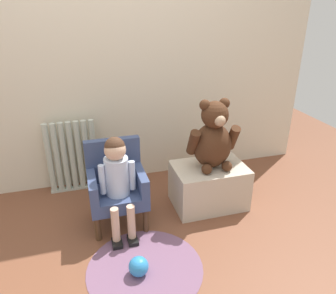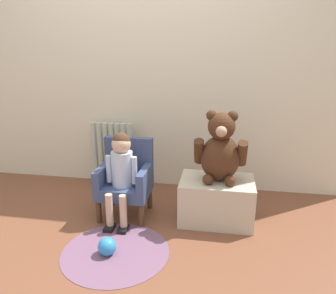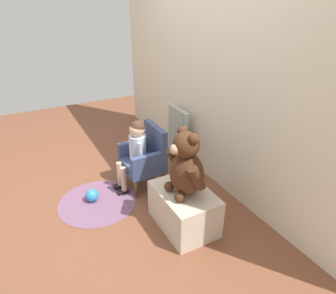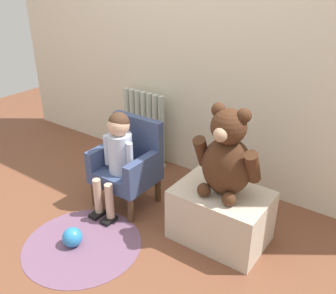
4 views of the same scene
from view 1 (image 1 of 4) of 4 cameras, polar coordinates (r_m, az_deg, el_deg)
The scene contains 9 objects.
ground_plane at distance 2.26m, azimuth -5.21°, elevation -19.73°, with size 6.00×6.00×0.00m, color brown.
back_wall at distance 2.83m, azimuth -11.19°, elevation 16.53°, with size 3.80×0.05×2.40m, color beige.
radiator at distance 2.95m, azimuth -16.33°, elevation -1.70°, with size 0.43×0.05×0.64m.
child_armchair at distance 2.47m, azimuth -8.98°, elevation -6.40°, with size 0.41×0.37×0.63m.
child_figure at distance 2.30m, azimuth -8.86°, elevation -4.41°, with size 0.25×0.35×0.72m.
low_bench at distance 2.72m, azimuth 7.09°, elevation -6.66°, with size 0.58×0.40×0.35m, color beige.
large_teddy_bear at distance 2.53m, azimuth 7.85°, elevation 1.52°, with size 0.40×0.28×0.55m.
floor_rug at distance 2.23m, azimuth -4.03°, elevation -20.31°, with size 0.74×0.74×0.01m, color #734F6A.
toy_ball at distance 2.16m, azimuth -5.14°, elevation -20.01°, with size 0.13×0.13×0.13m, color #2D87CD.
Camera 1 is at (-0.26, -1.60, 1.57)m, focal length 35.00 mm.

